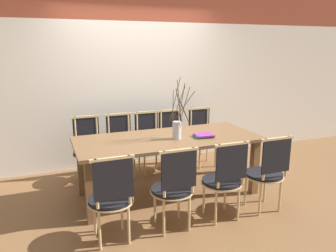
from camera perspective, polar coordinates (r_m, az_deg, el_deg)
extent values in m
plane|color=brown|center=(4.39, 0.00, -11.61)|extent=(16.00, 16.00, 0.00)
cube|color=silver|center=(5.34, -5.39, 5.53)|extent=(12.00, 0.06, 2.26)
cube|color=brown|center=(4.13, 0.00, -2.29)|extent=(2.31, 0.99, 0.04)
cube|color=brown|center=(3.66, -13.45, -11.15)|extent=(0.09, 0.09, 0.72)
cube|color=brown|center=(4.41, 14.81, -6.91)|extent=(0.09, 0.09, 0.72)
cube|color=brown|center=(4.39, -14.91, -7.04)|extent=(0.09, 0.09, 0.72)
cube|color=brown|center=(5.03, 9.60, -4.11)|extent=(0.09, 0.09, 0.72)
cylinder|color=black|center=(3.30, -10.00, -12.44)|extent=(0.43, 0.43, 0.04)
cylinder|color=tan|center=(3.31, -9.99, -12.80)|extent=(0.45, 0.45, 0.01)
cylinder|color=tan|center=(3.51, -12.63, -15.06)|extent=(0.03, 0.03, 0.42)
cylinder|color=tan|center=(3.55, -8.03, -14.48)|extent=(0.03, 0.03, 0.42)
cylinder|color=tan|center=(3.27, -11.84, -17.32)|extent=(0.03, 0.03, 0.42)
cylinder|color=tan|center=(3.31, -6.86, -16.65)|extent=(0.03, 0.03, 0.42)
cylinder|color=tan|center=(3.01, -12.35, -9.91)|extent=(0.03, 0.03, 0.47)
cylinder|color=tan|center=(3.06, -6.71, -9.26)|extent=(0.03, 0.03, 0.47)
cube|color=black|center=(3.02, -9.50, -9.22)|extent=(0.37, 0.02, 0.38)
cube|color=tan|center=(2.95, -9.67, -5.67)|extent=(0.41, 0.03, 0.03)
cylinder|color=black|center=(3.46, 0.65, -10.93)|extent=(0.43, 0.43, 0.04)
cylinder|color=tan|center=(3.47, 0.65, -11.28)|extent=(0.45, 0.45, 0.01)
cylinder|color=tan|center=(3.64, -2.31, -13.63)|extent=(0.03, 0.03, 0.42)
cylinder|color=tan|center=(3.72, 1.87, -12.93)|extent=(0.03, 0.03, 0.42)
cylinder|color=tan|center=(3.40, -0.72, -15.65)|extent=(0.03, 0.03, 0.42)
cylinder|color=tan|center=(3.50, 3.72, -14.81)|extent=(0.03, 0.03, 0.42)
cylinder|color=tan|center=(3.16, -0.66, -8.45)|extent=(0.03, 0.03, 0.47)
cylinder|color=tan|center=(3.27, 4.34, -7.71)|extent=(0.03, 0.03, 0.47)
cube|color=black|center=(3.20, 1.93, -7.72)|extent=(0.37, 0.02, 0.38)
cube|color=tan|center=(3.13, 1.92, -4.34)|extent=(0.41, 0.03, 0.03)
cylinder|color=black|center=(3.71, 9.29, -9.42)|extent=(0.43, 0.43, 0.04)
cylinder|color=tan|center=(3.71, 9.28, -9.75)|extent=(0.45, 0.45, 0.01)
cylinder|color=tan|center=(3.85, 6.25, -12.11)|extent=(0.03, 0.03, 0.42)
cylinder|color=tan|center=(3.97, 9.91, -11.37)|extent=(0.03, 0.03, 0.42)
cylinder|color=tan|center=(3.63, 8.34, -13.84)|extent=(0.03, 0.03, 0.42)
cylinder|color=tan|center=(3.76, 12.15, -12.97)|extent=(0.03, 0.03, 0.42)
cylinder|color=tan|center=(3.40, 8.81, -7.00)|extent=(0.03, 0.03, 0.47)
cylinder|color=tan|center=(3.55, 13.06, -6.28)|extent=(0.03, 0.03, 0.47)
cube|color=black|center=(3.46, 11.04, -6.30)|extent=(0.37, 0.02, 0.38)
cube|color=tan|center=(3.40, 11.15, -3.15)|extent=(0.41, 0.03, 0.03)
cylinder|color=black|center=(4.01, 16.34, -8.01)|extent=(0.43, 0.43, 0.04)
cylinder|color=tan|center=(4.01, 16.32, -8.33)|extent=(0.45, 0.45, 0.01)
cylinder|color=tan|center=(4.12, 13.36, -10.62)|extent=(0.03, 0.03, 0.42)
cylinder|color=tan|center=(4.27, 16.51, -9.91)|extent=(0.03, 0.03, 0.42)
cylinder|color=tan|center=(3.91, 15.72, -12.10)|extent=(0.03, 0.03, 0.42)
cylinder|color=tan|center=(4.08, 18.93, -11.27)|extent=(0.03, 0.03, 0.42)
cylinder|color=tan|center=(3.70, 16.45, -5.68)|extent=(0.03, 0.03, 0.47)
cylinder|color=tan|center=(3.88, 20.00, -5.03)|extent=(0.03, 0.03, 0.47)
cube|color=black|center=(3.78, 18.34, -5.03)|extent=(0.37, 0.02, 0.38)
cube|color=tan|center=(3.72, 18.52, -2.14)|extent=(0.41, 0.03, 0.03)
cylinder|color=black|center=(4.75, -13.58, -4.43)|extent=(0.43, 0.43, 0.04)
cylinder|color=tan|center=(4.76, -13.56, -4.70)|extent=(0.45, 0.45, 0.01)
cylinder|color=tan|center=(4.71, -11.49, -7.37)|extent=(0.03, 0.03, 0.42)
cylinder|color=tan|center=(4.68, -14.89, -7.72)|extent=(0.03, 0.03, 0.42)
cylinder|color=tan|center=(4.97, -12.06, -6.28)|extent=(0.03, 0.03, 0.42)
cylinder|color=tan|center=(4.94, -15.27, -6.59)|extent=(0.03, 0.03, 0.42)
cylinder|color=tan|center=(4.87, -12.29, -0.81)|extent=(0.03, 0.03, 0.47)
cylinder|color=tan|center=(4.84, -15.81, -1.11)|extent=(0.03, 0.03, 0.47)
cube|color=black|center=(4.85, -14.06, -0.68)|extent=(0.37, 0.02, 0.38)
cube|color=tan|center=(4.81, -14.19, 1.58)|extent=(0.41, 0.03, 0.03)
cylinder|color=black|center=(4.83, -8.00, -3.88)|extent=(0.43, 0.43, 0.04)
cylinder|color=tan|center=(4.83, -7.99, -4.14)|extent=(0.45, 0.45, 0.01)
cylinder|color=tan|center=(4.80, -5.89, -6.75)|extent=(0.03, 0.03, 0.42)
cylinder|color=tan|center=(4.74, -9.17, -7.12)|extent=(0.03, 0.03, 0.42)
cylinder|color=tan|center=(5.06, -6.74, -5.71)|extent=(0.03, 0.03, 0.42)
cylinder|color=tan|center=(5.00, -9.85, -6.05)|extent=(0.03, 0.03, 0.42)
cylinder|color=tan|center=(4.96, -6.89, -0.33)|extent=(0.03, 0.03, 0.47)
cylinder|color=tan|center=(4.90, -10.30, -0.63)|extent=(0.03, 0.03, 0.47)
cube|color=black|center=(4.93, -8.61, -0.20)|extent=(0.37, 0.02, 0.38)
cube|color=tan|center=(4.88, -8.68, 2.02)|extent=(0.41, 0.03, 0.03)
cylinder|color=black|center=(4.94, -3.08, -3.36)|extent=(0.43, 0.43, 0.04)
cylinder|color=tan|center=(4.94, -3.08, -3.62)|extent=(0.45, 0.45, 0.01)
cylinder|color=tan|center=(4.93, -0.98, -6.15)|extent=(0.03, 0.03, 0.42)
cylinder|color=tan|center=(4.84, -4.11, -6.54)|extent=(0.03, 0.03, 0.42)
cylinder|color=tan|center=(5.17, -2.06, -5.17)|extent=(0.03, 0.03, 0.42)
cylinder|color=tan|center=(5.10, -5.04, -5.52)|extent=(0.03, 0.03, 0.42)
cylinder|color=tan|center=(5.08, -2.15, 0.09)|extent=(0.03, 0.03, 0.47)
cylinder|color=tan|center=(5.00, -5.41, -0.20)|extent=(0.03, 0.03, 0.47)
cube|color=black|center=(5.04, -3.79, 0.22)|extent=(0.37, 0.02, 0.38)
cube|color=tan|center=(4.99, -3.80, 2.40)|extent=(0.41, 0.03, 0.03)
cylinder|color=black|center=(5.06, 1.08, -2.91)|extent=(0.43, 0.43, 0.04)
cylinder|color=tan|center=(5.07, 1.08, -3.16)|extent=(0.45, 0.45, 0.01)
cylinder|color=tan|center=(5.06, 3.14, -5.61)|extent=(0.03, 0.03, 0.42)
cylinder|color=tan|center=(4.96, 0.18, -6.00)|extent=(0.03, 0.03, 0.42)
cylinder|color=tan|center=(5.31, 1.90, -4.69)|extent=(0.03, 0.03, 0.42)
cylinder|color=tan|center=(5.21, -0.94, -5.04)|extent=(0.03, 0.03, 0.42)
cylinder|color=tan|center=(5.22, 1.86, 0.45)|extent=(0.03, 0.03, 0.47)
cylinder|color=tan|center=(5.11, -1.25, 0.17)|extent=(0.03, 0.03, 0.47)
cube|color=black|center=(5.16, 0.30, 0.58)|extent=(0.37, 0.02, 0.38)
cube|color=tan|center=(5.12, 0.33, 2.71)|extent=(0.41, 0.03, 0.03)
cylinder|color=black|center=(5.27, 6.27, -2.32)|extent=(0.43, 0.43, 0.04)
cylinder|color=tan|center=(5.28, 6.27, -2.56)|extent=(0.45, 0.45, 0.01)
cylinder|color=tan|center=(5.29, 8.26, -4.89)|extent=(0.03, 0.03, 0.42)
cylinder|color=tan|center=(5.16, 5.54, -5.28)|extent=(0.03, 0.03, 0.42)
cylinder|color=tan|center=(5.52, 6.84, -4.05)|extent=(0.03, 0.03, 0.42)
cylinder|color=tan|center=(5.40, 4.21, -4.39)|extent=(0.03, 0.03, 0.42)
cylinder|color=tan|center=(5.44, 6.87, 0.89)|extent=(0.03, 0.03, 0.47)
cylinder|color=tan|center=(5.31, 3.99, 0.64)|extent=(0.03, 0.03, 0.47)
cube|color=black|center=(5.37, 5.43, 1.02)|extent=(0.37, 0.02, 0.38)
cube|color=tan|center=(5.33, 5.50, 3.07)|extent=(0.41, 0.03, 0.03)
cylinder|color=silver|center=(4.05, 1.54, -0.75)|extent=(0.11, 0.11, 0.22)
cylinder|color=brown|center=(4.05, 1.89, 3.96)|extent=(0.13, 0.11, 0.43)
cylinder|color=brown|center=(3.91, 2.58, 3.30)|extent=(0.21, 0.08, 0.39)
cylinder|color=brown|center=(3.94, 1.93, 3.67)|extent=(0.10, 0.03, 0.43)
cylinder|color=brown|center=(3.95, 1.96, 4.35)|extent=(0.08, 0.04, 0.52)
cylinder|color=brown|center=(4.03, 3.00, 3.92)|extent=(0.03, 0.23, 0.44)
cylinder|color=brown|center=(4.01, 2.39, 4.19)|extent=(0.03, 0.14, 0.48)
cylinder|color=brown|center=(3.99, 0.88, 3.47)|extent=(0.05, 0.10, 0.39)
cylinder|color=brown|center=(4.03, 1.26, 4.72)|extent=(0.14, 0.02, 0.54)
cylinder|color=brown|center=(4.10, 3.00, 3.69)|extent=(0.14, 0.28, 0.38)
cylinder|color=brown|center=(3.93, 2.73, 2.73)|extent=(0.18, 0.11, 0.31)
cube|color=#1E6B4C|center=(4.17, 6.19, -1.80)|extent=(0.25, 0.17, 0.02)
cube|color=#842D8C|center=(4.17, 6.28, -1.52)|extent=(0.25, 0.21, 0.02)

